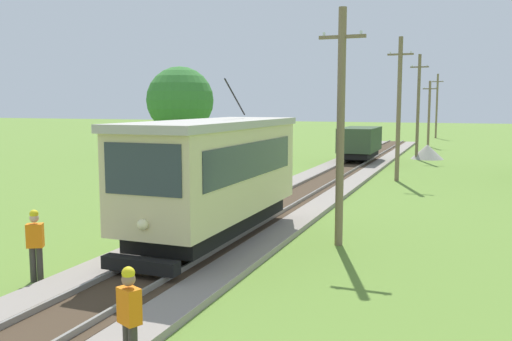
{
  "coord_description": "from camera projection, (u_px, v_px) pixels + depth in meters",
  "views": [
    {
      "loc": [
        7.1,
        -2.49,
        4.31
      ],
      "look_at": [
        0.22,
        15.5,
        1.96
      ],
      "focal_mm": 38.46,
      "sensor_mm": 36.0,
      "label": 1
    }
  ],
  "objects": [
    {
      "name": "freight_car",
      "position": [
        360.0,
        142.0,
        39.6
      ],
      "size": [
        2.4,
        5.2,
        2.31
      ],
      "color": "#384C33",
      "rests_on": "rail_right"
    },
    {
      "name": "utility_pole_near_tram",
      "position": [
        341.0,
        126.0,
        16.41
      ],
      "size": [
        1.4,
        0.26,
        7.12
      ],
      "color": "#7A664C",
      "rests_on": "ground"
    },
    {
      "name": "red_tram",
      "position": [
        215.0,
        174.0,
        16.71
      ],
      "size": [
        2.6,
        8.54,
        4.79
      ],
      "color": "beige",
      "rests_on": "rail_right"
    },
    {
      "name": "track_worker",
      "position": [
        130.0,
        316.0,
        8.64
      ],
      "size": [
        0.45,
        0.38,
        1.78
      ],
      "rotation": [
        0.0,
        0.0,
        -2.0
      ],
      "color": "#38332D",
      "rests_on": "ground"
    },
    {
      "name": "gravel_pile",
      "position": [
        427.0,
        152.0,
        43.1
      ],
      "size": [
        2.51,
        2.51,
        1.15
      ],
      "primitive_type": "cone",
      "color": "#9E998E",
      "rests_on": "ground"
    },
    {
      "name": "utility_pole_distant",
      "position": [
        429.0,
        113.0,
        55.29
      ],
      "size": [
        1.4,
        0.47,
        6.62
      ],
      "color": "#7A664C",
      "rests_on": "ground"
    },
    {
      "name": "second_worker",
      "position": [
        35.0,
        242.0,
        13.25
      ],
      "size": [
        0.45,
        0.39,
        1.78
      ],
      "rotation": [
        0.0,
        0.0,
        -1.07
      ],
      "color": "#38332D",
      "rests_on": "ground"
    },
    {
      "name": "utility_pole_horizon",
      "position": [
        437.0,
        105.0,
        69.08
      ],
      "size": [
        1.4,
        0.42,
        8.07
      ],
      "color": "#7A664C",
      "rests_on": "ground"
    },
    {
      "name": "tree_right_near",
      "position": [
        180.0,
        100.0,
        45.58
      ],
      "size": [
        5.58,
        5.58,
        7.41
      ],
      "color": "#4C3823",
      "rests_on": "ground"
    },
    {
      "name": "utility_pole_far",
      "position": [
        418.0,
        106.0,
        42.45
      ],
      "size": [
        1.4,
        0.26,
        8.11
      ],
      "color": "#7A664C",
      "rests_on": "ground"
    },
    {
      "name": "utility_pole_mid",
      "position": [
        399.0,
        108.0,
        30.34
      ],
      "size": [
        1.4,
        0.25,
        7.97
      ],
      "color": "#7A664C",
      "rests_on": "ground"
    }
  ]
}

